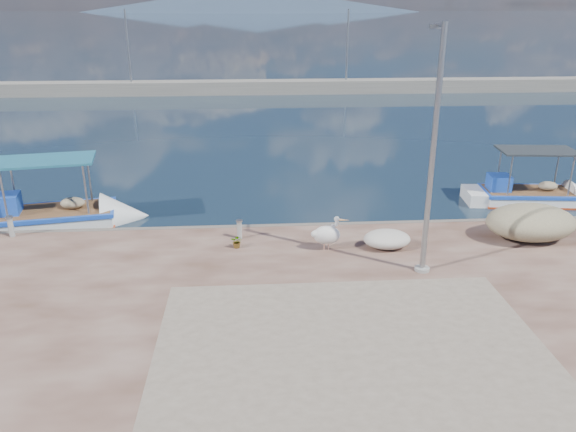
# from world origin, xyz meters

# --- Properties ---
(ground) EXTENTS (1400.00, 1400.00, 0.00)m
(ground) POSITION_xyz_m (0.00, 0.00, 0.00)
(ground) COLOR #162635
(ground) RESTS_ON ground
(quay_patch) EXTENTS (9.00, 7.00, 0.01)m
(quay_patch) POSITION_xyz_m (1.00, -3.00, 0.50)
(quay_patch) COLOR gray
(quay_patch) RESTS_ON quay
(breakwater) EXTENTS (120.00, 2.20, 7.50)m
(breakwater) POSITION_xyz_m (-0.00, 40.00, 0.60)
(breakwater) COLOR gray
(breakwater) RESTS_ON ground
(mountains) EXTENTS (370.00, 280.00, 22.00)m
(mountains) POSITION_xyz_m (4.39, 650.00, 9.51)
(mountains) COLOR #28384C
(mountains) RESTS_ON ground
(boat_left) EXTENTS (6.55, 3.10, 3.03)m
(boat_left) POSITION_xyz_m (-8.80, 6.85, 0.24)
(boat_left) COLOR white
(boat_left) RESTS_ON ground
(boat_right) EXTENTS (5.72, 2.38, 2.68)m
(boat_right) POSITION_xyz_m (10.55, 8.18, 0.21)
(boat_right) COLOR white
(boat_right) RESTS_ON ground
(pelican) EXTENTS (1.16, 0.56, 1.13)m
(pelican) POSITION_xyz_m (1.19, 2.78, 1.03)
(pelican) COLOR tan
(pelican) RESTS_ON quay
(lamp_post) EXTENTS (0.44, 0.96, 7.00)m
(lamp_post) POSITION_xyz_m (3.80, 1.11, 3.80)
(lamp_post) COLOR gray
(lamp_post) RESTS_ON quay
(bollard_near) EXTENTS (0.22, 0.22, 0.66)m
(bollard_near) POSITION_xyz_m (-1.63, 3.90, 0.86)
(bollard_near) COLOR gray
(bollard_near) RESTS_ON quay
(bollard_far) EXTENTS (0.24, 0.24, 0.73)m
(bollard_far) POSITION_xyz_m (-9.36, 4.60, 0.89)
(bollard_far) COLOR gray
(bollard_far) RESTS_ON quay
(potted_plant) EXTENTS (0.47, 0.43, 0.44)m
(potted_plant) POSITION_xyz_m (-1.70, 3.13, 0.72)
(potted_plant) COLOR #33722D
(potted_plant) RESTS_ON quay
(net_pile_c) EXTENTS (2.98, 2.13, 1.17)m
(net_pile_c) POSITION_xyz_m (8.09, 3.22, 1.09)
(net_pile_c) COLOR tan
(net_pile_c) RESTS_ON quay
(net_pile_d) EXTENTS (1.53, 1.14, 0.57)m
(net_pile_d) POSITION_xyz_m (3.15, 2.83, 0.79)
(net_pile_d) COLOR silver
(net_pile_d) RESTS_ON quay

